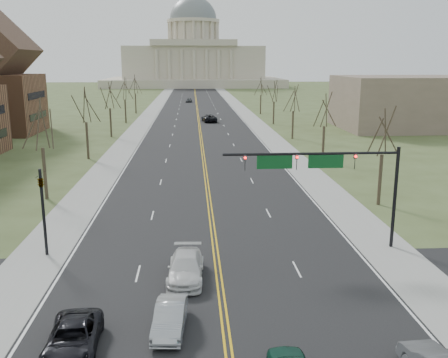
{
  "coord_description": "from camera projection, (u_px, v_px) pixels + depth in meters",
  "views": [
    {
      "loc": [
        -1.51,
        -19.06,
        12.89
      ],
      "look_at": [
        1.17,
        22.48,
        3.0
      ],
      "focal_mm": 40.0,
      "sensor_mm": 36.0,
      "label": 1
    }
  ],
  "objects": [
    {
      "name": "signal_mast",
      "position": [
        325.0,
        169.0,
        33.82
      ],
      "size": [
        12.12,
        0.44,
        7.2
      ],
      "color": "black",
      "rests_on": "ground"
    },
    {
      "name": "tree_l_2",
      "position": [
        109.0,
        97.0,
        85.03
      ],
      "size": [
        3.96,
        3.96,
        9.0
      ],
      "color": "#352D1F",
      "rests_on": "ground"
    },
    {
      "name": "tree_r_2",
      "position": [
        294.0,
        100.0,
        83.18
      ],
      "size": [
        3.74,
        3.74,
        8.5
      ],
      "color": "#352D1F",
      "rests_on": "ground"
    },
    {
      "name": "tree_r_3",
      "position": [
        274.0,
        92.0,
        102.6
      ],
      "size": [
        3.74,
        3.74,
        8.5
      ],
      "color": "#352D1F",
      "rests_on": "ground"
    },
    {
      "name": "car_sb_inner_lead",
      "position": [
        170.0,
        318.0,
        24.31
      ],
      "size": [
        1.73,
        4.2,
        1.35
      ],
      "primitive_type": "imported",
      "rotation": [
        0.0,
        0.0,
        -0.07
      ],
      "color": "#9DA0A5",
      "rests_on": "road"
    },
    {
      "name": "tree_l_0",
      "position": [
        41.0,
        127.0,
        46.19
      ],
      "size": [
        3.96,
        3.96,
        9.0
      ],
      "color": "#352D1F",
      "rests_on": "ground"
    },
    {
      "name": "car_sb_inner_second",
      "position": [
        186.0,
        268.0,
        30.02
      ],
      "size": [
        2.33,
        5.23,
        1.49
      ],
      "primitive_type": "imported",
      "rotation": [
        0.0,
        0.0,
        -0.05
      ],
      "color": "silver",
      "rests_on": "road"
    },
    {
      "name": "cross_road",
      "position": [
        222.0,
        301.0,
        27.4
      ],
      "size": [
        120.0,
        14.0,
        0.01
      ],
      "primitive_type": "cube",
      "color": "black",
      "rests_on": "ground"
    },
    {
      "name": "car_sb_outer_lead",
      "position": [
        73.0,
        338.0,
        22.47
      ],
      "size": [
        2.52,
        5.03,
        1.37
      ],
      "primitive_type": "imported",
      "rotation": [
        0.0,
        0.0,
        0.05
      ],
      "color": "black",
      "rests_on": "road"
    },
    {
      "name": "tree_r_0",
      "position": [
        383.0,
        134.0,
        44.34
      ],
      "size": [
        3.74,
        3.74,
        8.5
      ],
      "color": "#352D1F",
      "rests_on": "ground"
    },
    {
      "name": "tree_r_1",
      "position": [
        325.0,
        112.0,
        63.76
      ],
      "size": [
        3.74,
        3.74,
        8.5
      ],
      "color": "#352D1F",
      "rests_on": "ground"
    },
    {
      "name": "tree_l_3",
      "position": [
        125.0,
        90.0,
        104.45
      ],
      "size": [
        3.96,
        3.96,
        9.0
      ],
      "color": "#352D1F",
      "rests_on": "ground"
    },
    {
      "name": "sidewalk_right",
      "position": [
        244.0,
        112.0,
        129.13
      ],
      "size": [
        4.0,
        380.0,
        0.03
      ],
      "primitive_type": "cube",
      "color": "gray",
      "rests_on": "ground"
    },
    {
      "name": "bldg_right_mass",
      "position": [
        406.0,
        103.0,
        96.73
      ],
      "size": [
        25.0,
        20.0,
        10.0
      ],
      "primitive_type": "cube",
      "color": "#6A5A4B",
      "rests_on": "ground"
    },
    {
      "name": "edge_line_left",
      "position": [
        159.0,
        112.0,
        127.76
      ],
      "size": [
        0.15,
        380.0,
        0.01
      ],
      "primitive_type": "cube",
      "color": "silver",
      "rests_on": "road"
    },
    {
      "name": "edge_line_right",
      "position": [
        235.0,
        112.0,
        128.99
      ],
      "size": [
        0.15,
        380.0,
        0.01
      ],
      "primitive_type": "cube",
      "color": "silver",
      "rests_on": "road"
    },
    {
      "name": "road",
      "position": [
        198.0,
        112.0,
        128.38
      ],
      "size": [
        20.0,
        380.0,
        0.01
      ],
      "primitive_type": "cube",
      "color": "black",
      "rests_on": "ground"
    },
    {
      "name": "tree_l_4",
      "position": [
        135.0,
        85.0,
        123.86
      ],
      "size": [
        3.96,
        3.96,
        9.0
      ],
      "color": "#352D1F",
      "rests_on": "ground"
    },
    {
      "name": "tree_l_1",
      "position": [
        85.0,
        107.0,
        65.61
      ],
      "size": [
        3.96,
        3.96,
        9.0
      ],
      "color": "#352D1F",
      "rests_on": "ground"
    },
    {
      "name": "signal_left",
      "position": [
        43.0,
        203.0,
        33.11
      ],
      "size": [
        0.32,
        0.36,
        6.0
      ],
      "color": "black",
      "rests_on": "ground"
    },
    {
      "name": "car_far_sb",
      "position": [
        189.0,
        100.0,
        158.73
      ],
      "size": [
        2.15,
        4.2,
        1.37
      ],
      "primitive_type": "imported",
      "rotation": [
        0.0,
        0.0,
        -0.14
      ],
      "color": "#4B4E52",
      "rests_on": "road"
    },
    {
      "name": "tree_r_4",
      "position": [
        261.0,
        87.0,
        122.02
      ],
      "size": [
        3.74,
        3.74,
        8.5
      ],
      "color": "#352D1F",
      "rests_on": "ground"
    },
    {
      "name": "car_far_nb",
      "position": [
        209.0,
        118.0,
        107.93
      ],
      "size": [
        3.49,
        6.22,
        1.64
      ],
      "primitive_type": "imported",
      "rotation": [
        0.0,
        0.0,
        3.28
      ],
      "color": "black",
      "rests_on": "road"
    },
    {
      "name": "sidewalk_left",
      "position": [
        151.0,
        112.0,
        127.62
      ],
      "size": [
        4.0,
        380.0,
        0.03
      ],
      "primitive_type": "cube",
      "color": "gray",
      "rests_on": "ground"
    },
    {
      "name": "center_line",
      "position": [
        198.0,
        112.0,
        128.38
      ],
      "size": [
        0.42,
        380.0,
        0.01
      ],
      "primitive_type": "cube",
      "color": "gold",
      "rests_on": "road"
    },
    {
      "name": "capitol",
      "position": [
        194.0,
        58.0,
        260.94
      ],
      "size": [
        90.0,
        60.0,
        50.0
      ],
      "color": "#BEB29F",
      "rests_on": "ground"
    }
  ]
}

